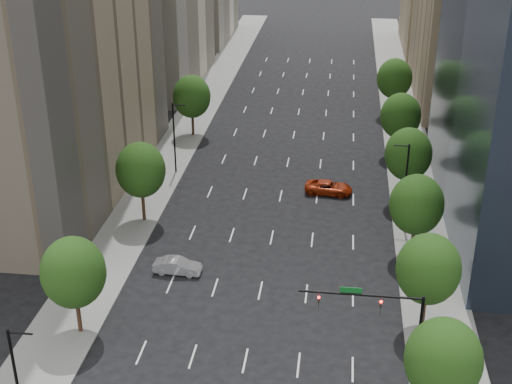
% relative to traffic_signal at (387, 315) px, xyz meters
% --- Properties ---
extents(sidewalk_left, '(6.00, 200.00, 0.15)m').
position_rel_traffic_signal_xyz_m(sidewalk_left, '(-26.03, 30.00, -5.10)').
color(sidewalk_left, slate).
rests_on(sidewalk_left, ground).
extents(sidewalk_right, '(6.00, 200.00, 0.15)m').
position_rel_traffic_signal_xyz_m(sidewalk_right, '(4.97, 30.00, -5.10)').
color(sidewalk_right, slate).
rests_on(sidewalk_right, ground).
extents(parking_tan_right, '(14.00, 30.00, 30.00)m').
position_rel_traffic_signal_xyz_m(parking_tan_right, '(14.47, 70.00, 9.83)').
color(parking_tan_right, '#8C7759').
rests_on(parking_tan_right, ground).
extents(filler_right, '(14.00, 26.00, 16.00)m').
position_rel_traffic_signal_xyz_m(filler_right, '(14.47, 103.00, 2.83)').
color(filler_right, '#8C7759').
rests_on(filler_right, ground).
extents(tree_right_0, '(5.20, 5.20, 8.39)m').
position_rel_traffic_signal_xyz_m(tree_right_0, '(3.47, -5.00, 0.22)').
color(tree_right_0, '#382316').
rests_on(tree_right_0, ground).
extents(tree_right_1, '(5.20, 5.20, 8.75)m').
position_rel_traffic_signal_xyz_m(tree_right_1, '(3.47, 6.00, 0.58)').
color(tree_right_1, '#382316').
rests_on(tree_right_1, ground).
extents(tree_right_2, '(5.20, 5.20, 8.61)m').
position_rel_traffic_signal_xyz_m(tree_right_2, '(3.47, 18.00, 0.43)').
color(tree_right_2, '#382316').
rests_on(tree_right_2, ground).
extents(tree_right_3, '(5.20, 5.20, 8.89)m').
position_rel_traffic_signal_xyz_m(tree_right_3, '(3.47, 30.00, 0.72)').
color(tree_right_3, '#382316').
rests_on(tree_right_3, ground).
extents(tree_right_4, '(5.20, 5.20, 8.46)m').
position_rel_traffic_signal_xyz_m(tree_right_4, '(3.47, 44.00, 0.29)').
color(tree_right_4, '#382316').
rests_on(tree_right_4, ground).
extents(tree_right_5, '(5.20, 5.20, 8.75)m').
position_rel_traffic_signal_xyz_m(tree_right_5, '(3.47, 60.00, 0.58)').
color(tree_right_5, '#382316').
rests_on(tree_right_5, ground).
extents(tree_left_0, '(5.20, 5.20, 8.75)m').
position_rel_traffic_signal_xyz_m(tree_left_0, '(-24.53, 2.00, 0.58)').
color(tree_left_0, '#382316').
rests_on(tree_left_0, ground).
extents(tree_left_1, '(5.20, 5.20, 8.97)m').
position_rel_traffic_signal_xyz_m(tree_left_1, '(-24.53, 22.00, 0.79)').
color(tree_left_1, '#382316').
rests_on(tree_left_1, ground).
extents(tree_left_2, '(5.20, 5.20, 8.68)m').
position_rel_traffic_signal_xyz_m(tree_left_2, '(-24.53, 48.00, 0.50)').
color(tree_left_2, '#382316').
rests_on(tree_left_2, ground).
extents(streetlight_rn, '(1.70, 0.20, 9.00)m').
position_rel_traffic_signal_xyz_m(streetlight_rn, '(2.91, 25.00, -0.33)').
color(streetlight_rn, black).
rests_on(streetlight_rn, ground).
extents(streetlight_ls, '(1.70, 0.20, 9.00)m').
position_rel_traffic_signal_xyz_m(streetlight_ls, '(-23.96, -10.00, -0.33)').
color(streetlight_ls, black).
rests_on(streetlight_ls, ground).
extents(streetlight_ln, '(1.70, 0.20, 9.00)m').
position_rel_traffic_signal_xyz_m(streetlight_ln, '(-23.96, 35.00, -0.33)').
color(streetlight_ln, black).
rests_on(streetlight_ln, ground).
extents(traffic_signal, '(9.12, 0.40, 7.38)m').
position_rel_traffic_signal_xyz_m(traffic_signal, '(0.00, 0.00, 0.00)').
color(traffic_signal, black).
rests_on(traffic_signal, ground).
extents(car_silver, '(4.57, 1.75, 1.49)m').
position_rel_traffic_signal_xyz_m(car_silver, '(-18.60, 12.04, -4.43)').
color(car_silver, '#A7A7AD').
rests_on(car_silver, ground).
extents(car_red_far, '(5.65, 2.93, 1.52)m').
position_rel_traffic_signal_xyz_m(car_red_far, '(-5.08, 31.33, -4.41)').
color(car_red_far, '#98260B').
rests_on(car_red_far, ground).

